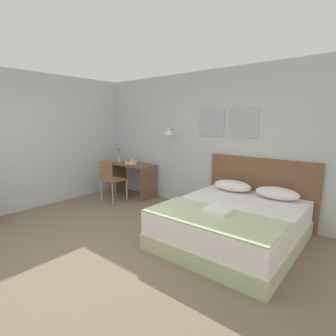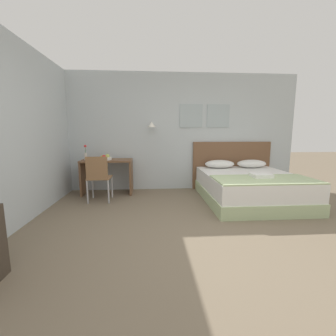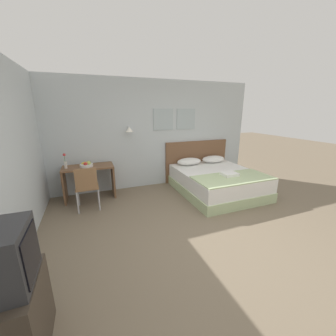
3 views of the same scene
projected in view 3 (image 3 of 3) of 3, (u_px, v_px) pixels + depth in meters
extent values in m
plane|color=#756651|center=(202.00, 242.00, 3.12)|extent=(24.00, 24.00, 0.00)
cube|color=silver|center=(150.00, 135.00, 5.17)|extent=(5.60, 0.06, 2.65)
cube|color=#A8B7BC|center=(163.00, 119.00, 5.16)|extent=(0.52, 0.02, 0.52)
cube|color=#A8B7BC|center=(186.00, 119.00, 5.37)|extent=(0.52, 0.02, 0.52)
cylinder|color=#B2B2B7|center=(128.00, 127.00, 4.82)|extent=(0.02, 0.16, 0.02)
cone|color=white|center=(129.00, 129.00, 4.75)|extent=(0.17, 0.17, 0.12)
cube|color=#B2C693|center=(216.00, 188.00, 5.00)|extent=(1.73, 1.99, 0.22)
cube|color=white|center=(217.00, 177.00, 4.92)|extent=(1.69, 1.95, 0.32)
cube|color=brown|center=(197.00, 161.00, 5.79)|extent=(1.85, 0.06, 1.11)
ellipsoid|color=white|center=(189.00, 161.00, 5.40)|extent=(0.66, 0.38, 0.18)
ellipsoid|color=white|center=(213.00, 159.00, 5.66)|extent=(0.66, 0.38, 0.18)
cube|color=#B2C693|center=(233.00, 178.00, 4.36)|extent=(1.68, 0.80, 0.02)
cube|color=white|center=(229.00, 174.00, 4.47)|extent=(0.33, 0.28, 0.06)
cube|color=brown|center=(88.00, 167.00, 4.50)|extent=(1.06, 0.53, 0.03)
cube|color=brown|center=(65.00, 186.00, 4.42)|extent=(0.04, 0.49, 0.71)
cube|color=brown|center=(113.00, 180.00, 4.78)|extent=(0.04, 0.49, 0.71)
cube|color=#8E6642|center=(87.00, 187.00, 4.09)|extent=(0.43, 0.43, 0.02)
cube|color=#8E6642|center=(86.00, 179.00, 3.85)|extent=(0.39, 0.03, 0.42)
cylinder|color=#B7B7BC|center=(78.00, 195.00, 4.26)|extent=(0.03, 0.03, 0.45)
cylinder|color=#B7B7BC|center=(98.00, 193.00, 4.40)|extent=(0.03, 0.03, 0.45)
cylinder|color=#B7B7BC|center=(78.00, 203.00, 3.92)|extent=(0.03, 0.03, 0.45)
cylinder|color=#B7B7BC|center=(99.00, 200.00, 4.05)|extent=(0.03, 0.03, 0.45)
cylinder|color=silver|center=(86.00, 165.00, 4.46)|extent=(0.27, 0.27, 0.05)
sphere|color=#B2C156|center=(89.00, 163.00, 4.45)|extent=(0.09, 0.09, 0.09)
ellipsoid|color=yellow|center=(85.00, 163.00, 4.48)|extent=(0.16, 0.11, 0.06)
sphere|color=red|center=(85.00, 164.00, 4.39)|extent=(0.08, 0.08, 0.08)
cylinder|color=silver|center=(66.00, 165.00, 4.30)|extent=(0.06, 0.06, 0.15)
cylinder|color=#3D7538|center=(65.00, 158.00, 4.26)|extent=(0.01, 0.01, 0.14)
sphere|color=#DB3838|center=(64.00, 155.00, 4.24)|extent=(0.06, 0.06, 0.06)
cube|color=#3D3328|center=(12.00, 322.00, 1.61)|extent=(0.46, 0.63, 0.68)
cube|color=black|center=(32.00, 253.00, 1.53)|extent=(0.01, 0.38, 0.37)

